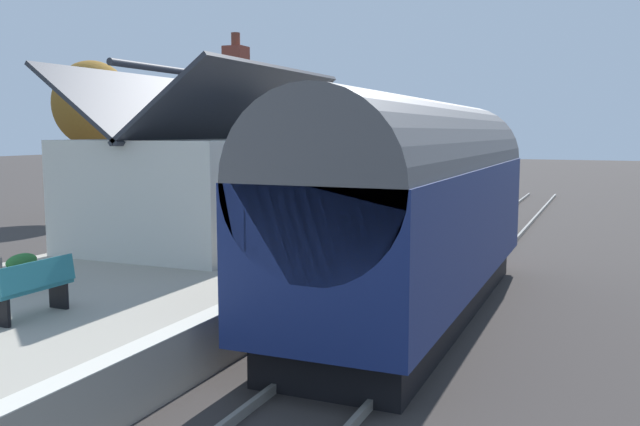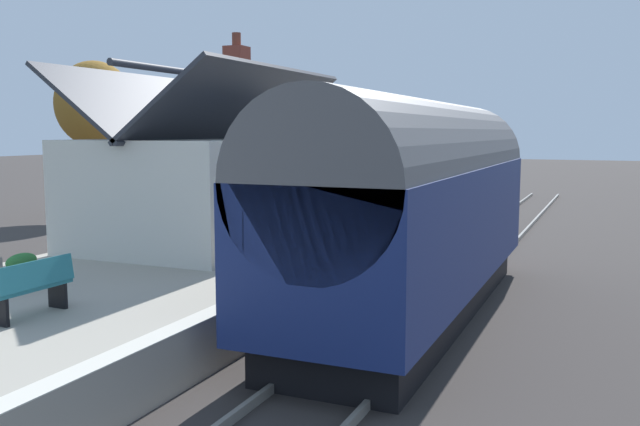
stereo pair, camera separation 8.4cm
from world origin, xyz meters
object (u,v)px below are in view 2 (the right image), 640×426
object	(u,v)px
bench_by_lamp	(380,196)
planter_edge_near	(22,271)
bench_near_building	(32,286)
train	(416,206)
bench_mid_platform	(359,201)
station_building	(204,185)
planter_bench_left	(396,193)
tree_distant	(95,105)

from	to	relation	value
bench_by_lamp	planter_edge_near	xyz separation A→B (m)	(-14.72, 1.92, -0.18)
bench_near_building	planter_edge_near	bearing A→B (deg)	50.82
planter_edge_near	train	bearing A→B (deg)	-55.98
planter_edge_near	bench_near_building	bearing A→B (deg)	-129.18
bench_mid_platform	bench_by_lamp	distance (m)	2.16
train	station_building	size ratio (longest dim) A/B	1.61
planter_edge_near	bench_by_lamp	bearing A→B (deg)	-7.43
bench_by_lamp	planter_bench_left	world-z (taller)	bench_by_lamp
train	station_building	world-z (taller)	station_building
bench_mid_platform	bench_near_building	bearing A→B (deg)	179.46
planter_bench_left	tree_distant	distance (m)	13.39
bench_by_lamp	planter_edge_near	bearing A→B (deg)	172.57
bench_by_lamp	planter_edge_near	world-z (taller)	bench_by_lamp
bench_near_building	bench_mid_platform	bearing A→B (deg)	-0.54
bench_mid_platform	train	bearing A→B (deg)	-152.88
planter_bench_left	planter_edge_near	bearing A→B (deg)	173.05
planter_bench_left	tree_distant	xyz separation A→B (m)	(-2.34, 12.70, 3.53)
train	bench_mid_platform	bearing A→B (deg)	27.12
planter_edge_near	tree_distant	bearing A→B (deg)	37.21
bench_mid_platform	planter_bench_left	bearing A→B (deg)	-2.14
bench_mid_platform	tree_distant	bearing A→B (deg)	83.03
tree_distant	bench_by_lamp	bearing A→B (deg)	-87.15
station_building	planter_edge_near	xyz separation A→B (m)	(-5.65, 0.21, -1.15)
bench_mid_platform	planter_bench_left	size ratio (longest dim) A/B	1.73
train	planter_edge_near	xyz separation A→B (m)	(-4.16, 6.16, -1.04)
station_building	bench_near_building	world-z (taller)	station_building
bench_near_building	planter_bench_left	size ratio (longest dim) A/B	1.74
bench_mid_platform	bench_by_lamp	size ratio (longest dim) A/B	1.00
train	tree_distant	distance (m)	19.74
station_building	bench_near_building	distance (m)	7.29
bench_mid_platform	planter_edge_near	size ratio (longest dim) A/B	1.88
bench_by_lamp	train	bearing A→B (deg)	-158.13
bench_near_building	planter_edge_near	size ratio (longest dim) A/B	1.89
bench_mid_platform	tree_distant	distance (m)	13.12
train	planter_bench_left	xyz separation A→B (m)	(12.27, 4.16, -0.92)
bench_mid_platform	planter_edge_near	xyz separation A→B (m)	(-12.56, 1.86, -0.18)
bench_near_building	bench_mid_platform	size ratio (longest dim) A/B	1.01
train	bench_near_building	bearing A→B (deg)	141.46
station_building	bench_by_lamp	distance (m)	9.28
planter_bench_left	tree_distant	world-z (taller)	tree_distant
planter_edge_near	tree_distant	size ratio (longest dim) A/B	0.11
planter_bench_left	tree_distant	size ratio (longest dim) A/B	0.12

